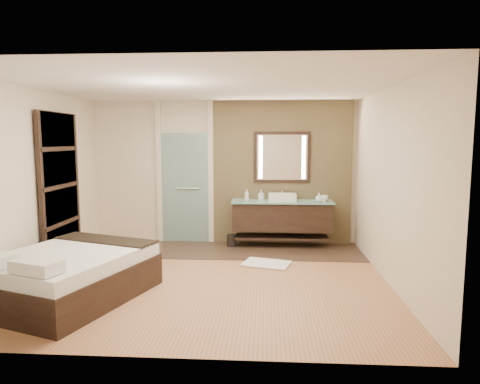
# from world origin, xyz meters

# --- Properties ---
(floor) EXTENTS (5.00, 5.00, 0.00)m
(floor) POSITION_xyz_m (0.00, 0.00, 0.00)
(floor) COLOR #9C6741
(floor) RESTS_ON ground
(tile_strip) EXTENTS (3.80, 1.30, 0.01)m
(tile_strip) POSITION_xyz_m (0.60, 1.60, 0.01)
(tile_strip) COLOR #382B1E
(tile_strip) RESTS_ON floor
(stone_wall) EXTENTS (2.60, 0.08, 2.70)m
(stone_wall) POSITION_xyz_m (1.10, 2.21, 1.35)
(stone_wall) COLOR tan
(stone_wall) RESTS_ON floor
(vanity) EXTENTS (1.85, 0.55, 0.88)m
(vanity) POSITION_xyz_m (1.10, 1.92, 0.58)
(vanity) COLOR black
(vanity) RESTS_ON stone_wall
(mirror_unit) EXTENTS (1.06, 0.04, 0.96)m
(mirror_unit) POSITION_xyz_m (1.10, 2.16, 1.65)
(mirror_unit) COLOR black
(mirror_unit) RESTS_ON stone_wall
(frosted_door) EXTENTS (1.10, 0.12, 2.70)m
(frosted_door) POSITION_xyz_m (-0.75, 2.20, 1.14)
(frosted_door) COLOR #AAD7D2
(frosted_door) RESTS_ON floor
(shoji_partition) EXTENTS (0.06, 1.20, 2.40)m
(shoji_partition) POSITION_xyz_m (-2.43, 0.60, 1.21)
(shoji_partition) COLOR black
(shoji_partition) RESTS_ON floor
(bed) EXTENTS (2.05, 2.28, 0.73)m
(bed) POSITION_xyz_m (-1.65, -0.87, 0.30)
(bed) COLOR black
(bed) RESTS_ON floor
(bath_mat) EXTENTS (0.83, 0.68, 0.02)m
(bath_mat) POSITION_xyz_m (0.82, 0.75, 0.02)
(bath_mat) COLOR white
(bath_mat) RESTS_ON floor
(waste_bin) EXTENTS (0.21, 0.21, 0.23)m
(waste_bin) POSITION_xyz_m (0.17, 1.85, 0.11)
(waste_bin) COLOR black
(waste_bin) RESTS_ON floor
(tissue_box) EXTENTS (0.13, 0.13, 0.10)m
(tissue_box) POSITION_xyz_m (1.81, 1.82, 0.92)
(tissue_box) COLOR white
(tissue_box) RESTS_ON vanity
(soap_bottle_a) EXTENTS (0.10, 0.10, 0.21)m
(soap_bottle_a) POSITION_xyz_m (0.45, 1.90, 0.97)
(soap_bottle_a) COLOR silver
(soap_bottle_a) RESTS_ON vanity
(soap_bottle_b) EXTENTS (0.11, 0.11, 0.19)m
(soap_bottle_b) POSITION_xyz_m (0.72, 1.99, 0.96)
(soap_bottle_b) COLOR #B2B2B2
(soap_bottle_b) RESTS_ON vanity
(soap_bottle_c) EXTENTS (0.16, 0.16, 0.17)m
(soap_bottle_c) POSITION_xyz_m (1.75, 1.77, 0.95)
(soap_bottle_c) COLOR #B9E8E6
(soap_bottle_c) RESTS_ON vanity
(cup) EXTENTS (0.18, 0.18, 0.11)m
(cup) POSITION_xyz_m (1.87, 1.93, 0.92)
(cup) COLOR silver
(cup) RESTS_ON vanity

